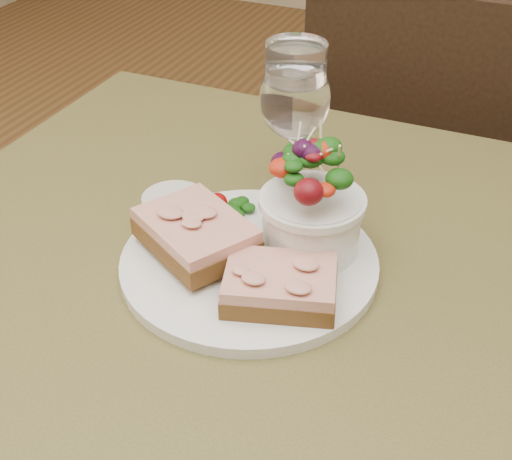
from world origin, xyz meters
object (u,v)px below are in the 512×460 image
at_px(salad_bowl, 313,198).
at_px(ramekin, 175,209).
at_px(sandwich_back, 196,233).
at_px(dinner_plate, 249,263).
at_px(sandwich_front, 280,285).
at_px(cafe_table, 247,351).
at_px(chair_far, 424,269).
at_px(wine_glass, 295,103).

bearing_deg(salad_bowl, ramekin, -172.45).
distance_m(sandwich_back, ramekin, 0.06).
bearing_deg(dinner_plate, sandwich_front, -40.83).
bearing_deg(cafe_table, salad_bowl, 52.28).
bearing_deg(salad_bowl, sandwich_back, -151.97).
xyz_separation_m(ramekin, salad_bowl, (0.15, 0.02, 0.04)).
relative_size(sandwich_front, ramekin, 1.96).
xyz_separation_m(chair_far, sandwich_back, (-0.14, -0.68, 0.49)).
bearing_deg(cafe_table, dinner_plate, 103.76).
bearing_deg(wine_glass, sandwich_front, -72.21).
height_order(chair_far, wine_glass, wine_glass).
height_order(cafe_table, sandwich_front, sandwich_front).
distance_m(cafe_table, ramekin, 0.17).
bearing_deg(sandwich_front, cafe_table, 133.43).
xyz_separation_m(sandwich_back, wine_glass, (0.05, 0.15, 0.09)).
relative_size(chair_far, ramekin, 14.50).
relative_size(sandwich_front, wine_glass, 0.69).
relative_size(chair_far, dinner_plate, 3.46).
distance_m(dinner_plate, ramekin, 0.10).
bearing_deg(chair_far, sandwich_front, 87.80).
relative_size(ramekin, salad_bowl, 0.49).
relative_size(dinner_plate, ramekin, 4.19).
distance_m(chair_far, sandwich_front, 0.86).
height_order(chair_far, sandwich_front, chair_far).
bearing_deg(sandwich_front, ramekin, 139.04).
height_order(sandwich_front, salad_bowl, salad_bowl).
relative_size(cafe_table, dinner_plate, 3.07).
distance_m(dinner_plate, wine_glass, 0.18).
xyz_separation_m(cafe_table, wine_glass, (-0.01, 0.15, 0.22)).
distance_m(chair_far, sandwich_back, 0.85).
xyz_separation_m(sandwich_front, wine_glass, (-0.06, 0.18, 0.10)).
height_order(sandwich_front, wine_glass, wine_glass).
bearing_deg(ramekin, chair_far, 73.72).
bearing_deg(sandwich_back, ramekin, 171.34).
bearing_deg(cafe_table, wine_glass, 93.78).
xyz_separation_m(dinner_plate, salad_bowl, (0.05, 0.04, 0.07)).
xyz_separation_m(sandwich_back, ramekin, (-0.04, 0.04, -0.00)).
xyz_separation_m(cafe_table, chair_far, (0.09, 0.68, -0.36)).
xyz_separation_m(chair_far, ramekin, (-0.19, -0.65, 0.49)).
bearing_deg(cafe_table, ramekin, 158.52).
distance_m(chair_far, ramekin, 0.83).
bearing_deg(salad_bowl, chair_far, 86.16).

